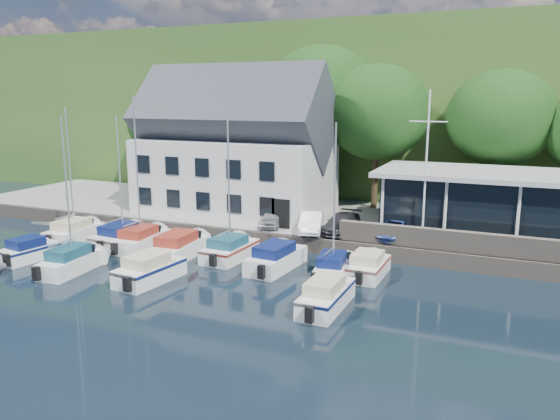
# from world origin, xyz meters

# --- Properties ---
(ground) EXTENTS (180.00, 180.00, 0.00)m
(ground) POSITION_xyz_m (0.00, 0.00, 0.00)
(ground) COLOR black
(ground) RESTS_ON ground
(quay) EXTENTS (60.00, 13.00, 1.00)m
(quay) POSITION_xyz_m (0.00, 17.50, 0.50)
(quay) COLOR gray
(quay) RESTS_ON ground
(quay_face) EXTENTS (60.00, 0.30, 1.00)m
(quay_face) POSITION_xyz_m (0.00, 11.00, 0.50)
(quay_face) COLOR #6C6256
(quay_face) RESTS_ON ground
(hillside) EXTENTS (160.00, 75.00, 16.00)m
(hillside) POSITION_xyz_m (0.00, 62.00, 8.00)
(hillside) COLOR #264F1D
(hillside) RESTS_ON ground
(field_patch) EXTENTS (50.00, 30.00, 0.30)m
(field_patch) POSITION_xyz_m (8.00, 70.00, 16.15)
(field_patch) COLOR #576331
(field_patch) RESTS_ON hillside
(harbor_building) EXTENTS (14.40, 8.20, 8.70)m
(harbor_building) POSITION_xyz_m (-7.00, 16.50, 5.35)
(harbor_building) COLOR silver
(harbor_building) RESTS_ON quay
(club_pavilion) EXTENTS (13.20, 7.20, 4.10)m
(club_pavilion) POSITION_xyz_m (11.00, 16.00, 3.05)
(club_pavilion) COLOR black
(club_pavilion) RESTS_ON quay
(seawall) EXTENTS (18.00, 0.50, 1.20)m
(seawall) POSITION_xyz_m (12.00, 11.40, 1.60)
(seawall) COLOR #6C6256
(seawall) RESTS_ON quay
(gangway) EXTENTS (1.20, 6.00, 1.40)m
(gangway) POSITION_xyz_m (-16.50, 9.00, 0.00)
(gangway) COLOR silver
(gangway) RESTS_ON ground
(car_silver) EXTENTS (1.92, 3.52, 1.14)m
(car_silver) POSITION_xyz_m (-2.26, 12.80, 1.57)
(car_silver) COLOR #B1B2B6
(car_silver) RESTS_ON quay
(car_white) EXTENTS (2.38, 4.18, 1.30)m
(car_white) POSITION_xyz_m (0.71, 12.42, 1.65)
(car_white) COLOR white
(car_white) RESTS_ON quay
(car_dgrey) EXTENTS (1.86, 4.22, 1.21)m
(car_dgrey) POSITION_xyz_m (2.56, 13.06, 1.60)
(car_dgrey) COLOR #29282D
(car_dgrey) RESTS_ON quay
(car_blue) EXTENTS (2.41, 3.88, 1.24)m
(car_blue) POSITION_xyz_m (6.11, 13.00, 1.62)
(car_blue) COLOR #2F4392
(car_blue) RESTS_ON quay
(flagpole) EXTENTS (2.18, 0.20, 9.07)m
(flagpole) POSITION_xyz_m (7.79, 12.54, 5.54)
(flagpole) COLOR silver
(flagpole) RESTS_ON quay
(tree_0) EXTENTS (6.70, 6.70, 9.16)m
(tree_0) POSITION_xyz_m (-17.64, 22.56, 5.58)
(tree_0) COLOR black
(tree_0) RESTS_ON quay
(tree_1) EXTENTS (6.94, 6.94, 9.48)m
(tree_1) POSITION_xyz_m (-11.93, 22.30, 5.74)
(tree_1) COLOR black
(tree_1) RESTS_ON quay
(tree_2) EXTENTS (9.35, 9.35, 12.78)m
(tree_2) POSITION_xyz_m (-2.27, 22.78, 7.39)
(tree_2) COLOR black
(tree_2) RESTS_ON quay
(tree_3) EXTENTS (8.17, 8.17, 11.16)m
(tree_3) POSITION_xyz_m (2.57, 21.73, 6.58)
(tree_3) COLOR black
(tree_3) RESTS_ON quay
(tree_4) EXTENTS (7.78, 7.78, 10.63)m
(tree_4) POSITION_xyz_m (11.42, 22.70, 6.31)
(tree_4) COLOR black
(tree_4) RESTS_ON quay
(boat_r1_0) EXTENTS (2.22, 6.15, 8.91)m
(boat_r1_0) POSITION_xyz_m (-14.75, 7.53, 4.46)
(boat_r1_0) COLOR white
(boat_r1_0) RESTS_ON ground
(boat_r1_1) EXTENTS (2.69, 6.53, 9.30)m
(boat_r1_1) POSITION_xyz_m (-10.73, 7.66, 4.65)
(boat_r1_1) COLOR white
(boat_r1_1) RESTS_ON ground
(boat_r1_2) EXTENTS (2.57, 6.36, 8.98)m
(boat_r1_2) POSITION_xyz_m (-9.30, 7.62, 4.49)
(boat_r1_2) COLOR white
(boat_r1_2) RESTS_ON ground
(boat_r1_3) EXTENTS (2.66, 7.17, 1.55)m
(boat_r1_3) POSITION_xyz_m (-5.95, 7.05, 0.78)
(boat_r1_3) COLOR white
(boat_r1_3) RESTS_ON ground
(boat_r1_4) EXTENTS (2.43, 5.93, 8.84)m
(boat_r1_4) POSITION_xyz_m (-2.87, 7.87, 4.42)
(boat_r1_4) COLOR white
(boat_r1_4) RESTS_ON ground
(boat_r1_5) EXTENTS (2.59, 6.63, 1.53)m
(boat_r1_5) POSITION_xyz_m (0.48, 7.22, 0.76)
(boat_r1_5) COLOR white
(boat_r1_5) RESTS_ON ground
(boat_r1_6) EXTENTS (2.48, 5.72, 8.23)m
(boat_r1_6) POSITION_xyz_m (3.92, 7.08, 4.12)
(boat_r1_6) COLOR white
(boat_r1_6) RESTS_ON ground
(boat_r1_7) EXTENTS (1.95, 5.17, 1.40)m
(boat_r1_7) POSITION_xyz_m (5.64, 7.99, 0.70)
(boat_r1_7) COLOR white
(boat_r1_7) RESTS_ON ground
(boat_r2_0) EXTENTS (2.42, 5.11, 1.43)m
(boat_r2_0) POSITION_xyz_m (-13.83, 2.86, 0.72)
(boat_r2_0) COLOR white
(boat_r2_0) RESTS_ON ground
(boat_r2_1) EXTENTS (2.28, 6.33, 9.15)m
(boat_r2_1) POSITION_xyz_m (-9.86, 2.21, 4.58)
(boat_r2_1) COLOR white
(boat_r2_1) RESTS_ON ground
(boat_r2_2) EXTENTS (2.63, 5.95, 1.56)m
(boat_r2_2) POSITION_xyz_m (-4.83, 2.55, 0.78)
(boat_r2_2) COLOR white
(boat_r2_2) RESTS_ON ground
(boat_r2_4) EXTENTS (1.81, 6.13, 1.51)m
(boat_r2_4) POSITION_xyz_m (5.00, 2.72, 0.75)
(boat_r2_4) COLOR white
(boat_r2_4) RESTS_ON ground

